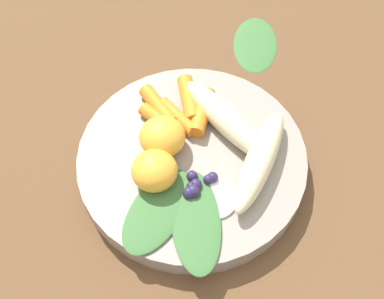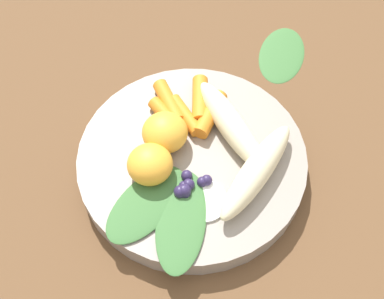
{
  "view_description": "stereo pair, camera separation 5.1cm",
  "coord_description": "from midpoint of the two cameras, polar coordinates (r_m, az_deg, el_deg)",
  "views": [
    {
      "loc": [
        0.26,
        0.09,
        0.46
      ],
      "look_at": [
        0.0,
        0.0,
        0.04
      ],
      "focal_mm": 45.13,
      "sensor_mm": 36.0,
      "label": 1
    },
    {
      "loc": [
        0.24,
        0.14,
        0.46
      ],
      "look_at": [
        0.0,
        0.0,
        0.04
      ],
      "focal_mm": 45.13,
      "sensor_mm": 36.0,
      "label": 2
    }
  ],
  "objects": [
    {
      "name": "carrot_small",
      "position": [
        0.54,
        -0.38,
        3.85
      ],
      "size": [
        0.03,
        0.05,
        0.02
      ],
      "primitive_type": "cylinder",
      "rotation": [
        0.0,
        1.57,
        4.31
      ],
      "color": "orange",
      "rests_on": "bowl"
    },
    {
      "name": "ground_plane",
      "position": [
        0.54,
        2.69,
        -2.3
      ],
      "size": [
        2.4,
        2.4,
        0.0
      ],
      "primitive_type": "plane",
      "color": "brown"
    },
    {
      "name": "carrot_rear",
      "position": [
        0.55,
        -0.11,
        5.44
      ],
      "size": [
        0.05,
        0.06,
        0.02
      ],
      "primitive_type": "cylinder",
      "rotation": [
        0.0,
        1.57,
        4.06
      ],
      "color": "orange",
      "rests_on": "bowl"
    },
    {
      "name": "carrot_front",
      "position": [
        0.54,
        4.87,
        4.01
      ],
      "size": [
        0.06,
        0.02,
        0.02
      ],
      "primitive_type": "cylinder",
      "rotation": [
        0.0,
        1.57,
        3.24
      ],
      "color": "orange",
      "rests_on": "bowl"
    },
    {
      "name": "coconut_shred_patch",
      "position": [
        0.49,
        4.45,
        -6.3
      ],
      "size": [
        0.05,
        0.05,
        0.0
      ],
      "primitive_type": "cylinder",
      "color": "white",
      "rests_on": "bowl"
    },
    {
      "name": "kale_leaf_right",
      "position": [
        0.48,
        1.8,
        -8.63
      ],
      "size": [
        0.12,
        0.09,
        0.0
      ],
      "primitive_type": "ellipsoid",
      "rotation": [
        0.0,
        0.0,
        6.69
      ],
      "color": "#3D7038",
      "rests_on": "bowl"
    },
    {
      "name": "banana_peeled_right",
      "position": [
        0.5,
        10.56,
        -2.73
      ],
      "size": [
        0.13,
        0.04,
        0.03
      ],
      "primitive_type": "ellipsoid",
      "rotation": [
        0.0,
        0.0,
        3.06
      ],
      "color": "beige",
      "rests_on": "bowl"
    },
    {
      "name": "carrot_mid_left",
      "position": [
        0.55,
        3.62,
        5.75
      ],
      "size": [
        0.06,
        0.04,
        0.02
      ],
      "primitive_type": "cylinder",
      "rotation": [
        0.0,
        1.57,
        3.64
      ],
      "color": "orange",
      "rests_on": "bowl"
    },
    {
      "name": "blueberry_pile",
      "position": [
        0.49,
        2.58,
        -4.57
      ],
      "size": [
        0.04,
        0.03,
        0.01
      ],
      "color": "#2D234C",
      "rests_on": "bowl"
    },
    {
      "name": "kale_leaf_stray",
      "position": [
        0.66,
        12.82,
        10.86
      ],
      "size": [
        0.11,
        0.08,
        0.01
      ],
      "primitive_type": "ellipsoid",
      "rotation": [
        0.0,
        0.0,
        3.37
      ],
      "color": "#3D7038",
      "rests_on": "ground_plane"
    },
    {
      "name": "orange_segment_far",
      "position": [
        0.51,
        -0.56,
        1.57
      ],
      "size": [
        0.05,
        0.05,
        0.04
      ],
      "primitive_type": "ellipsoid",
      "color": "#F4A833",
      "rests_on": "bowl"
    },
    {
      "name": "orange_segment_near",
      "position": [
        0.49,
        -2.05,
        -1.99
      ],
      "size": [
        0.05,
        0.05,
        0.04
      ],
      "primitive_type": "ellipsoid",
      "color": "#F4A833",
      "rests_on": "bowl"
    },
    {
      "name": "carrot_mid_right",
      "position": [
        0.54,
        1.89,
        3.87
      ],
      "size": [
        0.04,
        0.05,
        0.02
      ],
      "primitive_type": "cylinder",
      "rotation": [
        0.0,
        1.57,
        4.19
      ],
      "color": "orange",
      "rests_on": "bowl"
    },
    {
      "name": "kale_leaf_left",
      "position": [
        0.49,
        -2.45,
        -6.64
      ],
      "size": [
        0.11,
        0.07,
        0.0
      ],
      "primitive_type": "ellipsoid",
      "rotation": [
        0.0,
        0.0,
        6.13
      ],
      "color": "#3D7038",
      "rests_on": "bowl"
    },
    {
      "name": "banana_peeled_left",
      "position": [
        0.53,
        7.41,
        2.74
      ],
      "size": [
        0.1,
        0.13,
        0.03
      ],
      "primitive_type": "ellipsoid",
      "rotation": [
        0.0,
        0.0,
        4.14
      ],
      "color": "beige",
      "rests_on": "bowl"
    },
    {
      "name": "bowl",
      "position": [
        0.53,
        2.75,
        -1.57
      ],
      "size": [
        0.25,
        0.25,
        0.03
      ],
      "primitive_type": "cylinder",
      "color": "gray",
      "rests_on": "ground_plane"
    }
  ]
}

